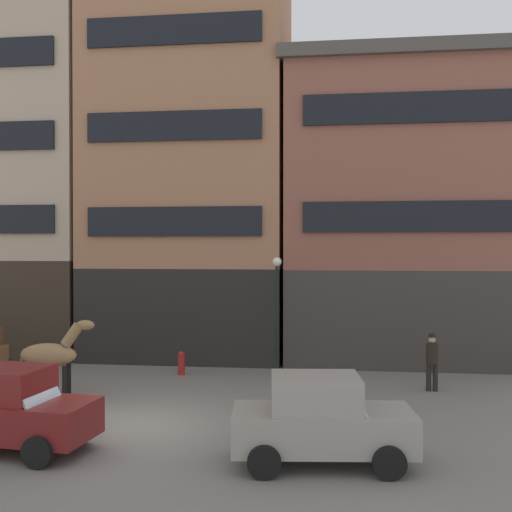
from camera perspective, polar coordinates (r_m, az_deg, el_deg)
The scene contains 10 objects.
ground_plane at distance 16.38m, azimuth -11.47°, elevation -15.03°, with size 120.00×120.00×0.00m, color slate.
building_far_left at distance 29.38m, azimuth -20.80°, elevation 9.03°, with size 7.68×6.82×17.29m.
building_center_left at distance 26.78m, azimuth -5.84°, elevation 11.06°, with size 8.41×6.82×18.38m.
building_center_right at distance 25.85m, azimuth 13.09°, elevation 4.11°, with size 9.46×6.82×11.85m.
draft_horse at distance 19.65m, azimuth -18.32°, elevation -8.59°, with size 2.35×0.73×2.30m.
sedan_light at distance 13.19m, azimuth 6.02°, elevation -14.82°, with size 3.85×2.18×1.83m.
sedan_parked_curb at distance 14.97m, azimuth -21.81°, elevation -12.99°, with size 3.85×2.18×1.83m.
pedestrian_officer at distance 20.18m, azimuth 15.93°, elevation -9.16°, with size 0.51×0.51×1.79m.
streetlamp_curbside at distance 21.64m, azimuth 1.95°, elevation -3.95°, with size 0.32×0.32×4.12m.
fire_hydrant_curbside at distance 22.08m, azimuth -6.90°, elevation -9.74°, with size 0.24×0.24×0.83m.
Camera 1 is at (5.06, -14.92, 4.47)m, focal length 43.37 mm.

